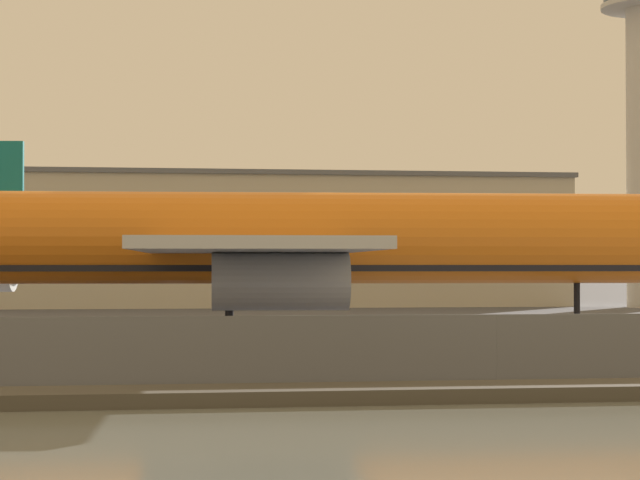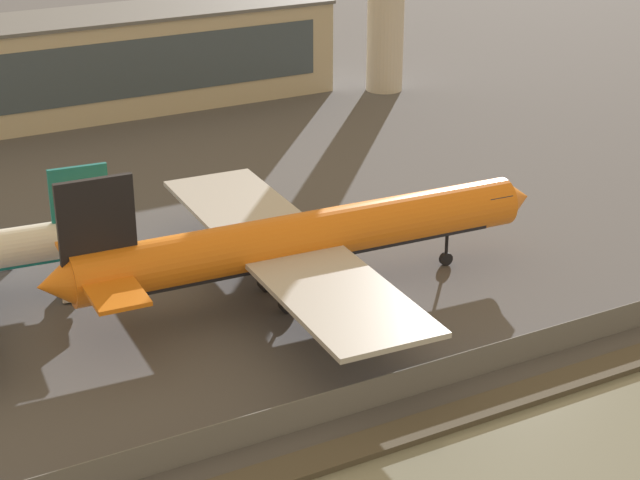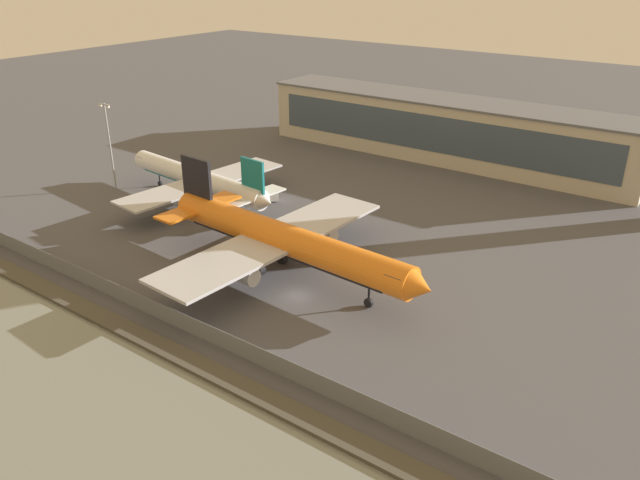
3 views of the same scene
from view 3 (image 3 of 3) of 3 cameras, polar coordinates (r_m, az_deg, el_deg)
The scene contains 9 objects.
ground_plane at distance 90.91m, azimuth -2.14°, elevation -5.11°, with size 500.00×500.00×0.00m, color #4C4C51.
shoreline_seawall at distance 78.28m, azimuth -11.57°, elevation -10.90°, with size 320.00×3.00×0.50m.
perimeter_fence at distance 80.15m, azimuth -9.28°, elevation -8.83°, with size 280.00×0.10×2.65m.
cargo_jet_orange at distance 94.80m, azimuth -3.51°, elevation 0.06°, with size 50.54×43.29×14.96m.
passenger_jet_white_teal at distance 125.86m, azimuth -11.01°, elevation 5.45°, with size 42.28×36.57×12.14m.
baggage_tug at distance 115.54m, azimuth -7.69°, elevation 1.89°, with size 2.46×3.53×1.80m.
ops_van at distance 124.99m, azimuth -5.02°, elevation 4.05°, with size 4.76×5.44×2.48m.
terminal_building at distance 153.93m, azimuth 11.37°, elevation 9.94°, with size 91.24×15.25×14.35m.
apron_light_mast_apron_west at distance 136.09m, azimuth -18.70°, elevation 8.55°, with size 3.20×0.40×18.08m.
Camera 3 is at (49.00, -61.83, 45.17)m, focal length 35.00 mm.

